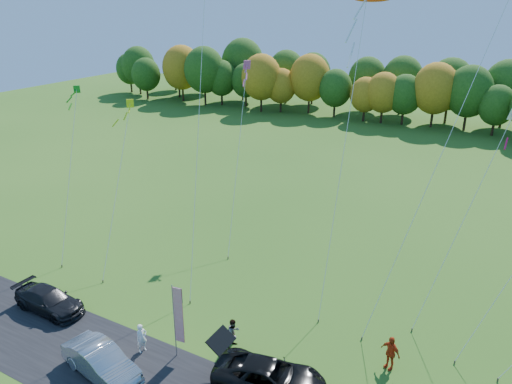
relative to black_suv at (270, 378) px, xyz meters
The scene contains 16 objects.
ground 5.12m from the black_suv, 164.82° to the left, with size 160.00×160.00×0.00m, color #2C5B18.
tree_line 56.54m from the black_suv, 94.95° to the left, with size 116.00×12.00×10.00m, color #1E4711, non-canonical shape.
black_suv is the anchor object (origin of this frame).
silver_sedan 8.58m from the black_suv, 158.03° to the right, with size 1.68×4.82×1.59m, color #A8A7AC.
dark_truck_a 14.92m from the black_suv, behind, with size 1.96×4.82×1.40m, color black.
person_tailgate_a 7.42m from the black_suv, behind, with size 0.61×0.40×1.68m, color white.
person_tailgate_b 3.82m from the black_suv, 149.05° to the left, with size 0.83×0.64×1.70m, color gray.
person_east 6.45m from the black_suv, 43.65° to the left, with size 1.13×0.47×1.92m, color #BD3511.
feather_flag 5.66m from the black_suv, behind, with size 0.58×0.14×4.40m.
kite_delta_blue 19.20m from the black_suv, 136.67° to the left, with size 6.26×12.12×28.88m.
kite_parafoil_orange 16.71m from the black_suv, 65.59° to the left, with size 6.94×11.90×23.67m.
kite_delta_red 13.99m from the black_suv, 93.16° to the left, with size 2.60×8.64×19.48m.
kite_diamond_yellow 17.51m from the black_suv, 157.39° to the left, with size 2.88×7.14×11.44m.
kite_diamond_green 20.72m from the black_suv, 163.72° to the left, with size 2.04×5.23×12.36m.
kite_diamond_white 13.95m from the black_suv, 59.87° to the left, with size 3.59×6.73×12.64m.
kite_diamond_pink 18.35m from the black_suv, 126.13° to the left, with size 3.61×8.61×13.63m.
Camera 1 is at (13.73, -18.37, 18.05)m, focal length 35.00 mm.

